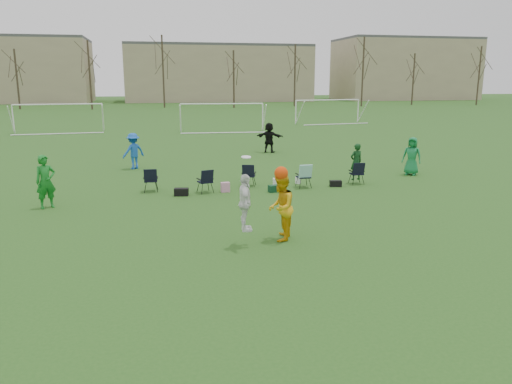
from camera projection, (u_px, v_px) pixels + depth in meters
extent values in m
plane|color=#24531A|center=(239.00, 255.00, 13.08)|extent=(260.00, 260.00, 0.00)
imported|color=#147320|center=(46.00, 182.00, 17.72)|extent=(0.83, 0.73, 1.91)
imported|color=blue|center=(133.00, 151.00, 25.52)|extent=(1.37, 1.21, 1.84)
imported|color=#15773D|center=(412.00, 156.00, 23.92)|extent=(1.06, 1.02, 1.83)
imported|color=black|center=(269.00, 138.00, 31.31)|extent=(1.79, 1.33, 1.88)
imported|color=white|center=(245.00, 203.00, 13.54)|extent=(0.48, 0.96, 1.58)
imported|color=gold|center=(281.00, 208.00, 14.13)|extent=(1.02, 1.14, 1.92)
sphere|color=#E53E0C|center=(281.00, 173.00, 13.92)|extent=(0.38, 0.38, 0.38)
cylinder|color=white|center=(246.00, 157.00, 13.32)|extent=(0.27, 0.27, 0.06)
imported|color=#0F3916|center=(356.00, 162.00, 21.96)|extent=(0.67, 0.51, 1.62)
cube|color=black|center=(181.00, 192.00, 19.75)|extent=(0.59, 0.39, 0.30)
cube|color=pink|center=(225.00, 187.00, 20.40)|extent=(0.36, 0.24, 0.40)
cube|color=#0F371F|center=(274.00, 189.00, 20.41)|extent=(0.50, 0.37, 0.28)
cube|color=white|center=(278.00, 182.00, 21.60)|extent=(0.48, 0.39, 0.32)
cylinder|color=white|center=(298.00, 180.00, 22.05)|extent=(0.26, 0.26, 0.30)
cube|color=black|center=(336.00, 183.00, 21.46)|extent=(0.54, 0.35, 0.26)
cube|color=black|center=(151.00, 180.00, 20.46)|extent=(0.62, 0.62, 0.96)
cube|color=black|center=(205.00, 181.00, 20.24)|extent=(0.74, 0.74, 0.96)
cube|color=black|center=(249.00, 175.00, 21.51)|extent=(0.75, 0.75, 0.96)
cube|color=black|center=(303.00, 176.00, 21.23)|extent=(0.64, 0.64, 0.96)
cube|color=black|center=(357.00, 173.00, 21.97)|extent=(0.61, 0.61, 0.96)
cylinder|color=white|center=(13.00, 119.00, 42.28)|extent=(0.12, 0.12, 2.40)
cylinder|color=white|center=(103.00, 117.00, 44.33)|extent=(0.12, 0.12, 2.40)
cylinder|color=white|center=(58.00, 104.00, 43.04)|extent=(7.28, 0.76, 0.12)
cylinder|color=white|center=(180.00, 118.00, 43.69)|extent=(0.12, 0.12, 2.40)
cylinder|color=white|center=(263.00, 117.00, 44.64)|extent=(0.12, 0.12, 2.40)
cylinder|color=white|center=(222.00, 104.00, 43.90)|extent=(7.29, 0.63, 0.12)
cylinder|color=white|center=(296.00, 112.00, 51.07)|extent=(0.12, 0.12, 2.40)
cylinder|color=white|center=(358.00, 111.00, 53.47)|extent=(0.12, 0.12, 2.40)
cylinder|color=white|center=(328.00, 100.00, 52.00)|extent=(7.25, 1.13, 0.12)
cylinder|color=#382B21|center=(17.00, 79.00, 76.01)|extent=(0.28, 0.28, 9.00)
cylinder|color=#382B21|center=(90.00, 75.00, 75.19)|extent=(0.28, 0.28, 10.20)
cylinder|color=#382B21|center=(163.00, 72.00, 80.10)|extent=(0.28, 0.28, 11.40)
cylinder|color=#382B21|center=(234.00, 79.00, 79.68)|extent=(0.28, 0.28, 9.00)
cylinder|color=#382B21|center=(295.00, 76.00, 84.59)|extent=(0.28, 0.28, 10.20)
cylinder|color=#382B21|center=(363.00, 72.00, 83.77)|extent=(0.28, 0.28, 11.40)
cylinder|color=#382B21|center=(413.00, 79.00, 89.07)|extent=(0.28, 0.28, 9.00)
cylinder|color=#382B21|center=(479.00, 76.00, 88.25)|extent=(0.28, 0.28, 10.20)
cube|color=tan|center=(218.00, 75.00, 105.92)|extent=(38.00, 16.00, 11.00)
cube|color=tan|center=(404.00, 70.00, 114.21)|extent=(30.00, 16.00, 13.00)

